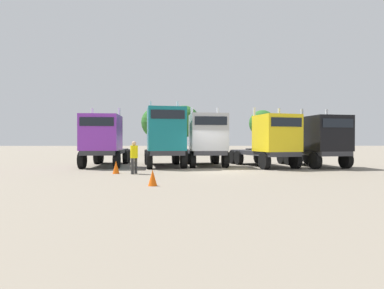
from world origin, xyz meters
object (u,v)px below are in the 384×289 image
(semi_truck_black, at_px, (320,141))
(traffic_cone_near, at_px, (116,167))
(semi_truck_yellow, at_px, (271,141))
(visitor_in_hivis, at_px, (134,155))
(semi_truck_teal, at_px, (165,137))
(semi_truck_silver, at_px, (207,139))
(semi_truck_purple, at_px, (104,140))
(traffic_cone_mid, at_px, (153,178))

(semi_truck_black, distance_m, traffic_cone_near, 13.55)
(semi_truck_yellow, relative_size, traffic_cone_near, 9.53)
(semi_truck_black, xyz_separation_m, visitor_in_hivis, (-11.92, -3.94, -0.78))
(semi_truck_teal, xyz_separation_m, semi_truck_silver, (2.85, 0.66, -0.15))
(semi_truck_purple, distance_m, traffic_cone_mid, 10.10)
(semi_truck_teal, distance_m, visitor_in_hivis, 4.48)
(semi_truck_silver, relative_size, visitor_in_hivis, 3.36)
(traffic_cone_near, xyz_separation_m, traffic_cone_mid, (2.47, -4.53, -0.03))
(semi_truck_purple, relative_size, traffic_cone_near, 9.38)
(semi_truck_purple, bearing_deg, semi_truck_silver, 88.24)
(semi_truck_silver, height_order, semi_truck_black, semi_truck_silver)
(semi_truck_yellow, xyz_separation_m, traffic_cone_mid, (-7.03, -8.18, -1.47))
(semi_truck_black, xyz_separation_m, traffic_cone_mid, (-10.46, -8.29, -1.48))
(semi_truck_purple, height_order, semi_truck_teal, semi_truck_teal)
(semi_truck_teal, relative_size, semi_truck_black, 1.03)
(semi_truck_silver, xyz_separation_m, semi_truck_black, (7.67, -0.86, -0.10))
(semi_truck_purple, bearing_deg, semi_truck_teal, 80.21)
(semi_truck_teal, relative_size, traffic_cone_mid, 9.67)
(traffic_cone_near, relative_size, traffic_cone_mid, 1.09)
(visitor_in_hivis, bearing_deg, semi_truck_purple, 151.46)
(visitor_in_hivis, height_order, traffic_cone_mid, visitor_in_hivis)
(semi_truck_purple, xyz_separation_m, traffic_cone_near, (1.86, -4.46, -1.51))
(visitor_in_hivis, relative_size, traffic_cone_near, 2.52)
(semi_truck_teal, bearing_deg, semi_truck_purple, -106.01)
(semi_truck_teal, xyz_separation_m, traffic_cone_mid, (0.06, -8.49, -1.73))
(semi_truck_yellow, relative_size, semi_truck_black, 1.11)
(semi_truck_purple, xyz_separation_m, visitor_in_hivis, (2.87, -4.64, -0.83))
(semi_truck_teal, xyz_separation_m, traffic_cone_near, (-2.41, -3.96, -1.70))
(semi_truck_teal, height_order, semi_truck_black, semi_truck_teal)
(visitor_in_hivis, xyz_separation_m, traffic_cone_near, (-1.01, 0.17, -0.68))
(semi_truck_yellow, bearing_deg, traffic_cone_mid, -54.41)
(traffic_cone_near, bearing_deg, visitor_in_hivis, -9.76)
(visitor_in_hivis, bearing_deg, traffic_cone_near, -160.05)
(semi_truck_silver, bearing_deg, traffic_cone_near, -53.65)
(semi_truck_purple, xyz_separation_m, semi_truck_silver, (7.12, 0.16, 0.04))
(semi_truck_silver, distance_m, traffic_cone_near, 7.17)
(semi_truck_yellow, bearing_deg, traffic_cone_near, -82.71)
(semi_truck_purple, height_order, semi_truck_black, semi_truck_purple)
(semi_truck_black, bearing_deg, semi_truck_silver, -105.39)
(semi_truck_purple, distance_m, traffic_cone_near, 5.06)
(semi_truck_teal, xyz_separation_m, semi_truck_black, (10.52, -0.20, -0.25))
(semi_truck_silver, bearing_deg, traffic_cone_mid, -21.90)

